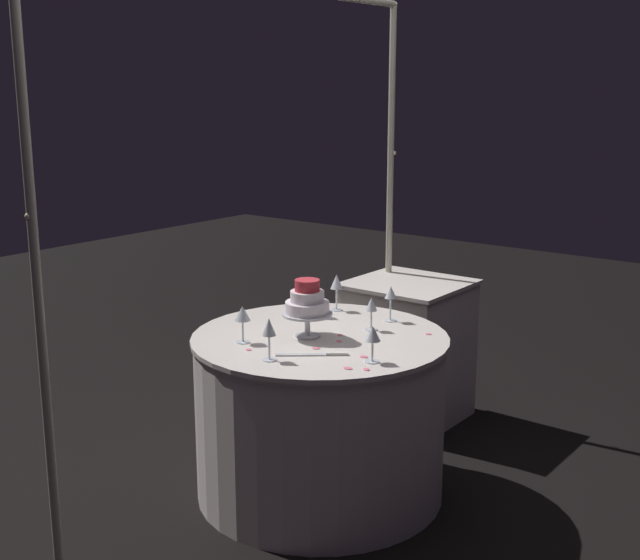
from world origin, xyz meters
TOP-DOWN VIEW (x-y plane):
  - ground_plane at (0.00, 0.00)m, footprint 12.00×12.00m
  - decorative_arch at (0.00, 0.38)m, footprint 2.31×0.06m
  - main_table at (0.00, 0.00)m, footprint 1.13×1.13m
  - side_table at (0.99, 0.16)m, footprint 0.59×0.59m
  - tiered_cake at (-0.04, 0.04)m, footprint 0.22×0.22m
  - wine_glass_0 at (0.39, 0.20)m, footprint 0.06×0.06m
  - wine_glass_1 at (-0.15, -0.38)m, footprint 0.06×0.06m
  - wine_glass_2 at (-0.38, -0.04)m, footprint 0.06×0.06m
  - wine_glass_3 at (-0.28, 0.20)m, footprint 0.07×0.07m
  - wine_glass_4 at (0.24, 0.22)m, footprint 0.06×0.06m
  - wine_glass_5 at (0.39, -0.11)m, footprint 0.06×0.06m
  - wine_glass_6 at (0.21, -0.13)m, footprint 0.06×0.06m
  - cake_knife at (-0.22, -0.15)m, footprint 0.20×0.24m
  - rose_petal_0 at (-0.24, -0.41)m, footprint 0.04×0.04m
  - rose_petal_1 at (-0.08, 0.21)m, footprint 0.03×0.04m
  - rose_petal_2 at (0.12, -0.19)m, footprint 0.03×0.03m
  - rose_petal_3 at (0.18, 0.31)m, footprint 0.04×0.04m
  - rose_petal_4 at (-0.12, -0.32)m, footprint 0.03×0.04m
  - rose_petal_5 at (-0.05, 0.26)m, footprint 0.03×0.02m
  - rose_petal_6 at (-0.34, 0.11)m, footprint 0.02×0.03m
  - rose_petal_7 at (-0.02, -0.12)m, footprint 0.03×0.04m
  - rose_petal_8 at (0.06, -0.07)m, footprint 0.04×0.03m
  - rose_petal_9 at (-0.15, -0.10)m, footprint 0.03×0.04m
  - rose_petal_10 at (0.31, -0.36)m, footprint 0.03×0.03m
  - rose_petal_11 at (-0.28, -0.35)m, footprint 0.03×0.04m

SIDE VIEW (x-z plane):
  - ground_plane at x=0.00m, z-range 0.00..0.00m
  - main_table at x=0.00m, z-range 0.00..0.74m
  - side_table at x=0.99m, z-range 0.00..0.78m
  - rose_petal_0 at x=-0.24m, z-range 0.74..0.74m
  - rose_petal_1 at x=-0.08m, z-range 0.74..0.74m
  - rose_petal_2 at x=0.12m, z-range 0.74..0.74m
  - rose_petal_3 at x=0.18m, z-range 0.74..0.74m
  - rose_petal_4 at x=-0.12m, z-range 0.74..0.74m
  - rose_petal_5 at x=-0.05m, z-range 0.74..0.74m
  - rose_petal_6 at x=-0.34m, z-range 0.74..0.74m
  - rose_petal_7 at x=-0.02m, z-range 0.74..0.74m
  - rose_petal_8 at x=0.06m, z-range 0.74..0.74m
  - rose_petal_9 at x=-0.15m, z-range 0.74..0.74m
  - rose_petal_10 at x=0.31m, z-range 0.74..0.74m
  - rose_petal_11 at x=-0.28m, z-range 0.74..0.74m
  - cake_knife at x=-0.22m, z-range 0.74..0.75m
  - wine_glass_6 at x=0.21m, z-range 0.77..0.92m
  - wine_glass_1 at x=-0.15m, z-range 0.78..0.93m
  - wine_glass_3 at x=-0.28m, z-range 0.78..0.94m
  - wine_glass_4 at x=0.24m, z-range 0.78..0.94m
  - wine_glass_5 at x=0.39m, z-range 0.78..0.95m
  - wine_glass_2 at x=-0.38m, z-range 0.78..0.95m
  - wine_glass_0 at x=0.39m, z-range 0.78..0.96m
  - tiered_cake at x=-0.04m, z-range 0.76..1.02m
  - decorative_arch at x=0.00m, z-range 0.36..2.61m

